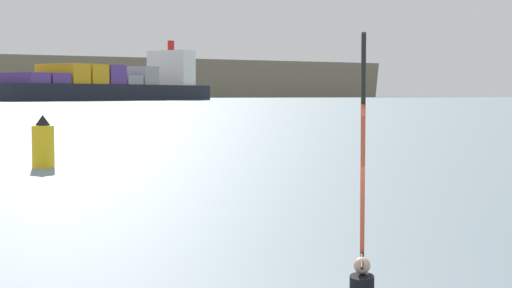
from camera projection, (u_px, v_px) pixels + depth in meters
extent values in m
cylinder|color=black|center=(363.00, 189.00, 11.26)|extent=(0.95, 1.76, 4.09)
cube|color=#E54C2D|center=(362.00, 209.00, 11.86)|extent=(1.39, 2.63, 3.99)
cylinder|color=black|center=(362.00, 257.00, 11.12)|extent=(0.72, 1.35, 0.04)
sphere|color=tan|center=(362.00, 265.00, 10.82)|extent=(0.22, 0.22, 0.22)
cube|color=black|center=(104.00, 93.00, 454.83)|extent=(141.93, 117.65, 8.73)
cube|color=silver|center=(171.00, 68.00, 502.98)|extent=(26.50, 29.74, 21.00)
cylinder|color=red|center=(171.00, 46.00, 502.17)|extent=(4.00, 4.00, 6.00)
cube|color=#99999E|center=(133.00, 76.00, 474.77)|extent=(26.68, 29.79, 10.40)
cube|color=#99999E|center=(117.00, 80.00, 463.49)|extent=(26.68, 29.79, 5.20)
cube|color=#59388C|center=(100.00, 75.00, 451.91)|extent=(26.68, 29.79, 10.40)
cube|color=gold|center=(82.00, 74.00, 440.48)|extent=(26.68, 29.79, 10.40)
cube|color=gold|center=(63.00, 74.00, 429.05)|extent=(26.68, 29.79, 10.40)
cube|color=#59388C|center=(43.00, 79.00, 417.78)|extent=(26.68, 29.79, 5.20)
cube|color=#59388C|center=(21.00, 78.00, 406.35)|extent=(26.68, 29.79, 5.20)
cube|color=#756B56|center=(282.00, 81.00, 1083.10)|extent=(942.81, 424.42, 40.76)
cylinder|color=yellow|center=(43.00, 147.00, 38.77)|extent=(1.03, 1.03, 1.98)
cone|color=black|center=(43.00, 120.00, 38.69)|extent=(0.72, 0.72, 0.50)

